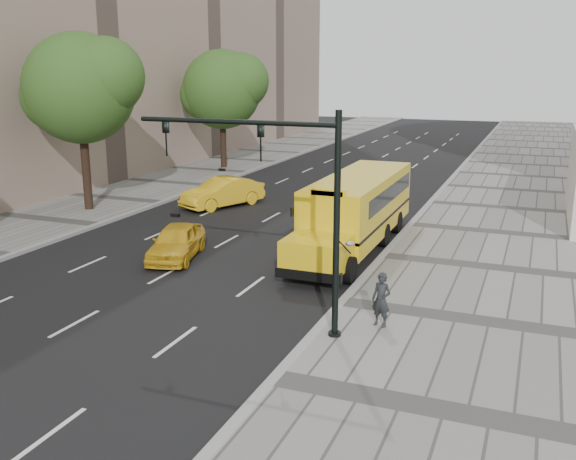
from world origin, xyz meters
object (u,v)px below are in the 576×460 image
at_px(tree_b, 81,87).
at_px(traffic_signal, 288,194).
at_px(taxi_far, 222,192).
at_px(school_bus, 358,206).
at_px(taxi_near, 176,242).
at_px(tree_c, 223,89).
at_px(pedestrian, 381,300).

height_order(tree_b, traffic_signal, tree_b).
bearing_deg(taxi_far, school_bus, -4.09).
bearing_deg(school_bus, taxi_near, -144.13).
relative_size(taxi_far, traffic_signal, 0.75).
bearing_deg(traffic_signal, tree_c, 120.53).
bearing_deg(pedestrian, traffic_signal, -139.17).
bearing_deg(traffic_signal, tree_b, 145.05).
height_order(taxi_near, taxi_far, taxi_far).
bearing_deg(tree_c, traffic_signal, -59.47).
distance_m(tree_b, taxi_far, 8.98).
distance_m(pedestrian, traffic_signal, 4.14).
relative_size(taxi_near, traffic_signal, 0.63).
distance_m(tree_b, pedestrian, 21.22).
xyz_separation_m(tree_b, taxi_near, (8.71, -5.67, -5.75)).
height_order(school_bus, traffic_signal, traffic_signal).
height_order(tree_b, school_bus, tree_b).
xyz_separation_m(tree_b, traffic_signal, (15.59, -10.89, -2.35)).
relative_size(school_bus, pedestrian, 7.18).
bearing_deg(tree_c, taxi_near, -67.67).
relative_size(taxi_far, pedestrian, 2.97).
xyz_separation_m(pedestrian, traffic_signal, (-2.44, -1.14, 3.14)).
distance_m(tree_b, tree_c, 15.54).
distance_m(tree_c, school_bus, 22.78).
bearing_deg(traffic_signal, school_bus, 94.08).
bearing_deg(tree_c, taxi_far, -63.42).
xyz_separation_m(tree_b, tree_c, (0.00, 15.53, -0.56)).
relative_size(tree_b, pedestrian, 5.70).
bearing_deg(tree_c, school_bus, -48.33).
xyz_separation_m(tree_b, school_bus, (14.89, -1.20, -4.68)).
bearing_deg(taxi_far, traffic_signal, -31.84).
distance_m(school_bus, pedestrian, 9.15).
xyz_separation_m(tree_c, taxi_near, (8.71, -21.20, -5.19)).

